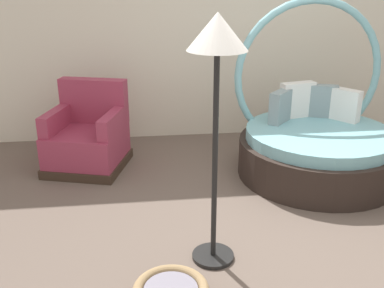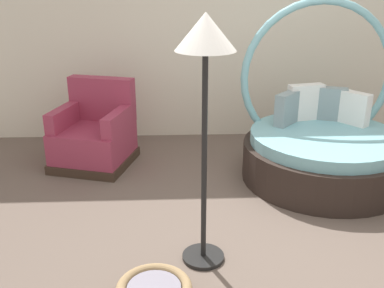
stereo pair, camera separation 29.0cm
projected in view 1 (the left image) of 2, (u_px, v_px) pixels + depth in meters
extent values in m
cube|color=#66564C|center=(279.00, 230.00, 3.78)|extent=(8.00, 8.00, 0.02)
cube|color=silver|center=(228.00, 13.00, 5.53)|extent=(8.00, 0.12, 3.15)
cylinder|color=#2D231E|center=(317.00, 158.00, 4.73)|extent=(1.67, 1.67, 0.40)
cylinder|color=#7AB7C1|center=(319.00, 135.00, 4.64)|extent=(1.54, 1.54, 0.12)
torus|color=#7AB7C1|center=(308.00, 75.00, 4.87)|extent=(1.67, 0.08, 1.67)
cube|color=white|center=(344.00, 105.00, 4.86)|extent=(0.31, 0.35, 0.35)
cube|color=gray|center=(320.00, 101.00, 4.98)|extent=(0.38, 0.24, 0.36)
cube|color=white|center=(297.00, 100.00, 4.96)|extent=(0.41, 0.20, 0.40)
cube|color=gray|center=(281.00, 107.00, 4.80)|extent=(0.32, 0.34, 0.34)
cube|color=#38281E|center=(88.00, 163.00, 4.96)|extent=(0.99, 0.99, 0.10)
cube|color=#99334C|center=(87.00, 145.00, 4.88)|extent=(0.94, 0.94, 0.34)
cube|color=#99334C|center=(94.00, 101.00, 5.02)|extent=(0.77, 0.36, 0.50)
cube|color=#99334C|center=(57.00, 119.00, 4.83)|extent=(0.30, 0.69, 0.22)
cube|color=#99334C|center=(113.00, 122.00, 4.73)|extent=(0.30, 0.69, 0.22)
cylinder|color=black|center=(213.00, 256.00, 3.40)|extent=(0.32, 0.32, 0.03)
cylinder|color=black|center=(215.00, 161.00, 3.11)|extent=(0.04, 0.04, 1.55)
cone|color=silver|center=(218.00, 31.00, 2.79)|extent=(0.40, 0.40, 0.24)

